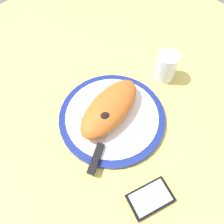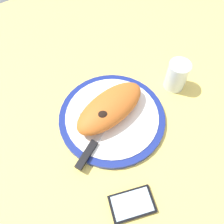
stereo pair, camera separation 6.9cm
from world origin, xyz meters
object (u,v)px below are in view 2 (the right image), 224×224
knife (93,144)px  smartphone (132,204)px  water_glass (176,77)px  plate (112,117)px  calzone (109,108)px  fork (96,103)px

knife → smartphone: bearing=89.8°
knife → water_glass: 34.21cm
plate → smartphone: plate is taller
calzone → knife: bearing=33.9°
knife → smartphone: knife is taller
plate → calzone: calzone is taller
plate → calzone: size_ratio=1.28×
calzone → water_glass: size_ratio=2.50×
calzone → water_glass: (-24.80, 1.59, -0.67)cm
water_glass → smartphone: bearing=34.2°
knife → fork: bearing=-124.2°
fork → smartphone: size_ratio=1.23×
fork → smartphone: bearing=75.4°
calzone → knife: (9.05, 6.08, -2.72)cm
fork → smartphone: 31.08cm
plate → fork: size_ratio=2.08×
fork → water_glass: (-26.05, 6.98, 2.33)cm
knife → smartphone: 18.64cm
smartphone → knife: bearing=-90.2°
calzone → smartphone: bearing=69.7°
water_glass → knife: bearing=7.6°
smartphone → calzone: bearing=-110.3°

